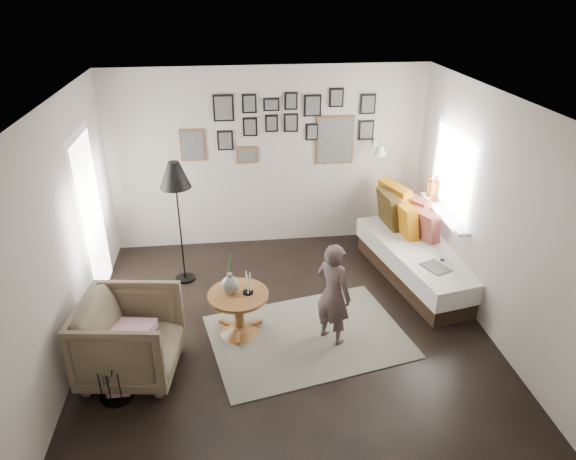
{
  "coord_description": "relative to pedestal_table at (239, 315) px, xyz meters",
  "views": [
    {
      "loc": [
        -0.57,
        -4.6,
        3.66
      ],
      "look_at": [
        0.05,
        0.5,
        1.1
      ],
      "focal_mm": 32.0,
      "sensor_mm": 36.0,
      "label": 1
    }
  ],
  "objects": [
    {
      "name": "ground",
      "position": [
        0.55,
        -0.15,
        -0.24
      ],
      "size": [
        4.8,
        4.8,
        0.0
      ],
      "primitive_type": "plane",
      "color": "black",
      "rests_on": "ground"
    },
    {
      "name": "wall_back",
      "position": [
        0.55,
        2.25,
        1.06
      ],
      "size": [
        4.5,
        0.0,
        4.5
      ],
      "primitive_type": "plane",
      "rotation": [
        1.57,
        0.0,
        0.0
      ],
      "color": "#A99E94",
      "rests_on": "ground"
    },
    {
      "name": "wall_front",
      "position": [
        0.55,
        -2.55,
        1.06
      ],
      "size": [
        4.5,
        0.0,
        4.5
      ],
      "primitive_type": "plane",
      "rotation": [
        -1.57,
        0.0,
        0.0
      ],
      "color": "#A99E94",
      "rests_on": "ground"
    },
    {
      "name": "wall_left",
      "position": [
        -1.7,
        -0.15,
        1.06
      ],
      "size": [
        0.0,
        4.8,
        4.8
      ],
      "primitive_type": "plane",
      "rotation": [
        1.57,
        0.0,
        1.57
      ],
      "color": "#A99E94",
      "rests_on": "ground"
    },
    {
      "name": "wall_right",
      "position": [
        2.8,
        -0.15,
        1.06
      ],
      "size": [
        0.0,
        4.8,
        4.8
      ],
      "primitive_type": "plane",
      "rotation": [
        1.57,
        0.0,
        -1.57
      ],
      "color": "#A99E94",
      "rests_on": "ground"
    },
    {
      "name": "ceiling",
      "position": [
        0.55,
        -0.15,
        2.36
      ],
      "size": [
        4.8,
        4.8,
        0.0
      ],
      "primitive_type": "plane",
      "rotation": [
        3.14,
        0.0,
        0.0
      ],
      "color": "white",
      "rests_on": "wall_back"
    },
    {
      "name": "door_left",
      "position": [
        -1.69,
        1.05,
        0.81
      ],
      "size": [
        0.0,
        2.14,
        2.14
      ],
      "color": "white",
      "rests_on": "wall_left"
    },
    {
      "name": "window_right",
      "position": [
        2.72,
        1.19,
        0.69
      ],
      "size": [
        0.15,
        1.32,
        1.3
      ],
      "color": "white",
      "rests_on": "wall_right"
    },
    {
      "name": "gallery_wall",
      "position": [
        0.83,
        2.23,
        1.5
      ],
      "size": [
        2.74,
        0.03,
        1.08
      ],
      "color": "brown",
      "rests_on": "wall_back"
    },
    {
      "name": "wall_sconce",
      "position": [
        2.1,
        1.98,
        1.22
      ],
      "size": [
        0.18,
        0.36,
        0.16
      ],
      "color": "white",
      "rests_on": "wall_back"
    },
    {
      "name": "rug",
      "position": [
        0.76,
        -0.17,
        -0.24
      ],
      "size": [
        2.38,
        1.89,
        0.01
      ],
      "primitive_type": "cube",
      "rotation": [
        0.0,
        0.0,
        0.21
      ],
      "color": "beige",
      "rests_on": "ground"
    },
    {
      "name": "pedestal_table",
      "position": [
        0.0,
        0.0,
        0.0
      ],
      "size": [
        0.67,
        0.67,
        0.53
      ],
      "rotation": [
        0.0,
        0.0,
        0.14
      ],
      "color": "brown",
      "rests_on": "ground"
    },
    {
      "name": "vase",
      "position": [
        -0.08,
        0.02,
        0.43
      ],
      "size": [
        0.19,
        0.19,
        0.48
      ],
      "color": "black",
      "rests_on": "pedestal_table"
    },
    {
      "name": "candles",
      "position": [
        0.11,
        -0.0,
        0.4
      ],
      "size": [
        0.12,
        0.12,
        0.25
      ],
      "color": "black",
      "rests_on": "pedestal_table"
    },
    {
      "name": "daybed",
      "position": [
        2.45,
        0.99,
        0.09
      ],
      "size": [
        1.31,
        2.28,
        1.05
      ],
      "rotation": [
        0.0,
        0.0,
        0.19
      ],
      "color": "black",
      "rests_on": "ground"
    },
    {
      "name": "magazine_on_daybed",
      "position": [
        2.39,
        0.34,
        0.25
      ],
      "size": [
        0.34,
        0.39,
        0.02
      ],
      "primitive_type": "cube",
      "rotation": [
        0.0,
        0.0,
        0.37
      ],
      "color": "black",
      "rests_on": "daybed"
    },
    {
      "name": "armchair",
      "position": [
        -1.09,
        -0.5,
        0.18
      ],
      "size": [
        1.05,
        1.03,
        0.85
      ],
      "primitive_type": "imported",
      "rotation": [
        0.0,
        0.0,
        1.43
      ],
      "color": "brown",
      "rests_on": "ground"
    },
    {
      "name": "armchair_cushion",
      "position": [
        -1.06,
        -0.45,
        0.24
      ],
      "size": [
        0.45,
        0.46,
        0.17
      ],
      "primitive_type": "cube",
      "rotation": [
        -0.21,
        0.0,
        -0.17
      ],
      "color": "beige",
      "rests_on": "armchair"
    },
    {
      "name": "floor_lamp",
      "position": [
        -0.68,
        1.24,
        1.18
      ],
      "size": [
        0.39,
        0.39,
        1.65
      ],
      "rotation": [
        0.0,
        0.0,
        0.04
      ],
      "color": "black",
      "rests_on": "ground"
    },
    {
      "name": "magazine_basket",
      "position": [
        -1.21,
        -0.85,
        -0.05
      ],
      "size": [
        0.36,
        0.36,
        0.39
      ],
      "rotation": [
        0.0,
        0.0,
        0.18
      ],
      "color": "black",
      "rests_on": "ground"
    },
    {
      "name": "demijohn_large",
      "position": [
        2.54,
        0.5,
        -0.05
      ],
      "size": [
        0.33,
        0.33,
        0.5
      ],
      "color": "black",
      "rests_on": "ground"
    },
    {
      "name": "demijohn_small",
      "position": [
        2.55,
        0.38,
        -0.07
      ],
      "size": [
        0.29,
        0.29,
        0.45
      ],
      "color": "black",
      "rests_on": "ground"
    },
    {
      "name": "child",
      "position": [
        1.01,
        -0.24,
        0.36
      ],
      "size": [
        0.5,
        0.52,
        1.2
      ],
      "primitive_type": "imported",
      "rotation": [
        0.0,
        0.0,
        2.28
      ],
      "color": "#534241",
      "rests_on": "ground"
    }
  ]
}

